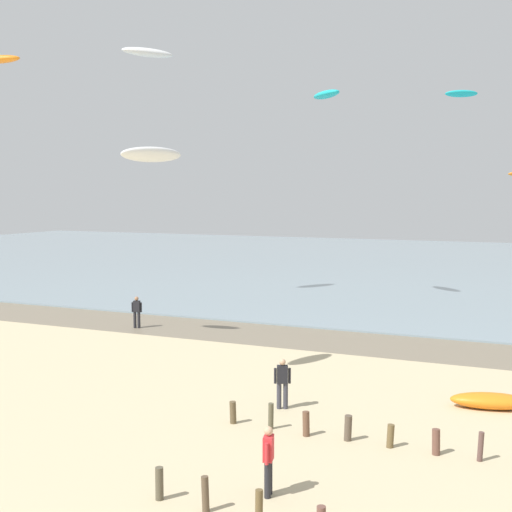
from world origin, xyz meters
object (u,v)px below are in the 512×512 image
(kite_aloft_1, at_px, (461,94))
(person_mid_beach, at_px, (268,459))
(grounded_kite, at_px, (491,401))
(kite_aloft_5, at_px, (326,94))
(kite_aloft_4, at_px, (148,53))
(person_right_flank, at_px, (137,311))
(kite_aloft_3, at_px, (152,155))
(person_nearest_camera, at_px, (282,382))

(kite_aloft_1, bearing_deg, person_mid_beach, -112.42)
(grounded_kite, relative_size, kite_aloft_5, 0.87)
(kite_aloft_4, relative_size, kite_aloft_5, 1.16)
(person_mid_beach, distance_m, grounded_kite, 10.13)
(person_right_flank, height_order, kite_aloft_3, kite_aloft_3)
(person_nearest_camera, xyz_separation_m, kite_aloft_1, (1.24, 33.89, 13.86))
(grounded_kite, xyz_separation_m, kite_aloft_5, (-12.05, 19.02, 13.28))
(grounded_kite, bearing_deg, kite_aloft_4, 133.82)
(person_nearest_camera, height_order, kite_aloft_4, kite_aloft_4)
(person_nearest_camera, bearing_deg, kite_aloft_1, 87.91)
(kite_aloft_3, bearing_deg, person_nearest_camera, -79.11)
(kite_aloft_1, height_order, kite_aloft_3, kite_aloft_1)
(grounded_kite, height_order, kite_aloft_4, kite_aloft_4)
(grounded_kite, bearing_deg, kite_aloft_5, 109.31)
(person_mid_beach, height_order, kite_aloft_5, kite_aloft_5)
(person_mid_beach, height_order, kite_aloft_3, kite_aloft_3)
(person_mid_beach, height_order, kite_aloft_1, kite_aloft_1)
(kite_aloft_5, bearing_deg, person_right_flank, 106.47)
(person_right_flank, bearing_deg, grounded_kite, -20.25)
(person_right_flank, bearing_deg, kite_aloft_5, 61.46)
(person_nearest_camera, distance_m, person_mid_beach, 6.68)
(person_right_flank, relative_size, kite_aloft_5, 0.56)
(kite_aloft_1, height_order, kite_aloft_4, kite_aloft_4)
(person_right_flank, xyz_separation_m, kite_aloft_5, (6.60, 12.14, 12.63))
(kite_aloft_5, bearing_deg, person_mid_beach, 150.42)
(person_right_flank, distance_m, kite_aloft_3, 13.46)
(person_right_flank, bearing_deg, person_nearest_camera, -38.44)
(person_nearest_camera, distance_m, kite_aloft_1, 36.64)
(person_right_flank, relative_size, kite_aloft_4, 0.48)
(kite_aloft_5, bearing_deg, person_nearest_camera, 149.45)
(person_nearest_camera, bearing_deg, kite_aloft_4, 132.81)
(person_nearest_camera, height_order, person_right_flank, same)
(kite_aloft_1, distance_m, kite_aloft_4, 23.99)
(person_right_flank, relative_size, kite_aloft_3, 0.63)
(person_right_flank, bearing_deg, person_mid_beach, -48.14)
(person_nearest_camera, distance_m, grounded_kite, 7.05)
(person_right_flank, bearing_deg, kite_aloft_4, 117.61)
(person_right_flank, xyz_separation_m, kite_aloft_3, (6.64, -8.79, 7.74))
(kite_aloft_1, height_order, kite_aloft_5, kite_aloft_1)
(kite_aloft_3, bearing_deg, grounded_kite, -60.78)
(grounded_kite, xyz_separation_m, kite_aloft_4, (-22.86, 14.91, 16.04))
(kite_aloft_4, bearing_deg, kite_aloft_1, 165.63)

